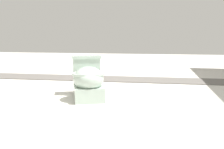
# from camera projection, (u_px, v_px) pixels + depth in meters

# --- Properties ---
(ground_plane) EXTENTS (14.00, 14.00, 0.00)m
(ground_plane) POSITION_uv_depth(u_px,v_px,m) (102.00, 98.00, 3.24)
(ground_plane) COLOR beige
(gravel_strip) EXTENTS (0.56, 8.00, 0.01)m
(gravel_strip) POSITION_uv_depth(u_px,v_px,m) (146.00, 80.00, 4.44)
(gravel_strip) COLOR #605B56
(gravel_strip) RESTS_ON ground
(toilet) EXTENTS (0.72, 0.56, 0.52)m
(toilet) POSITION_uv_depth(u_px,v_px,m) (88.00, 80.00, 3.19)
(toilet) COLOR #B2C6B7
(toilet) RESTS_ON ground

